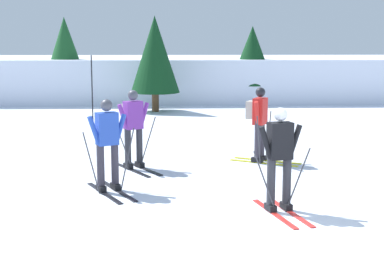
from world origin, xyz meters
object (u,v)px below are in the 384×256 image
object	(u,v)px
conifer_far_left	(65,54)
skier_black	(280,156)
trail_marker_pole	(92,88)
conifer_far_right	(155,55)
conifer_far_centre	(252,56)
skier_red	(259,120)
skier_purple	(133,125)
skier_blue	(107,142)

from	to	relation	value
conifer_far_left	skier_black	bearing A→B (deg)	-68.31
trail_marker_pole	conifer_far_right	distance (m)	3.43
conifer_far_centre	trail_marker_pole	bearing A→B (deg)	-139.94
skier_red	conifer_far_left	size ratio (longest dim) A/B	0.46
skier_red	trail_marker_pole	distance (m)	8.15
conifer_far_right	conifer_far_centre	distance (m)	4.92
conifer_far_right	conifer_far_centre	xyz separation A→B (m)	(4.11, 2.69, -0.12)
conifer_far_left	conifer_far_centre	distance (m)	8.09
skier_purple	skier_black	world-z (taller)	same
trail_marker_pole	conifer_far_left	xyz separation A→B (m)	(-1.89, 5.52, 1.00)
trail_marker_pole	conifer_far_right	world-z (taller)	conifer_far_right
skier_purple	skier_black	xyz separation A→B (m)	(2.59, -3.23, -0.04)
skier_purple	conifer_far_left	size ratio (longest dim) A/B	0.46
conifer_far_right	skier_purple	bearing A→B (deg)	-91.20
conifer_far_left	conifer_far_centre	world-z (taller)	conifer_far_left
trail_marker_pole	skier_red	bearing A→B (deg)	-54.82
conifer_far_right	skier_black	bearing A→B (deg)	-79.57
skier_blue	skier_black	distance (m)	3.22
trail_marker_pole	conifer_far_right	xyz separation A→B (m)	(2.07, 2.51, 1.07)
conifer_far_left	trail_marker_pole	bearing A→B (deg)	-71.07
trail_marker_pole	conifer_far_right	bearing A→B (deg)	50.51
skier_black	conifer_far_right	world-z (taller)	conifer_far_right
skier_purple	trail_marker_pole	world-z (taller)	trail_marker_pole
skier_blue	conifer_far_left	size ratio (longest dim) A/B	0.46
skier_red	conifer_far_right	size ratio (longest dim) A/B	0.47
skier_red	skier_purple	bearing A→B (deg)	-168.86
conifer_far_right	skier_red	bearing A→B (deg)	-74.04
skier_purple	conifer_far_centre	world-z (taller)	conifer_far_centre
conifer_far_right	conifer_far_left	bearing A→B (deg)	142.80
skier_black	skier_red	xyz separation A→B (m)	(0.24, 3.79, 0.04)
skier_blue	trail_marker_pole	xyz separation A→B (m)	(-1.53, 9.10, 0.21)
skier_black	conifer_far_right	bearing A→B (deg)	100.43
trail_marker_pole	conifer_far_centre	size ratio (longest dim) A/B	0.67
conifer_far_centre	conifer_far_right	bearing A→B (deg)	-146.84
skier_blue	trail_marker_pole	distance (m)	9.23
skier_blue	conifer_far_centre	distance (m)	15.08
skier_blue	skier_red	bearing A→B (deg)	37.60
skier_purple	skier_black	bearing A→B (deg)	-51.28
skier_black	conifer_far_left	distance (m)	17.23
conifer_far_right	skier_blue	bearing A→B (deg)	-92.67
skier_black	trail_marker_pole	xyz separation A→B (m)	(-4.46, 10.45, 0.21)
skier_red	conifer_far_left	distance (m)	13.90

